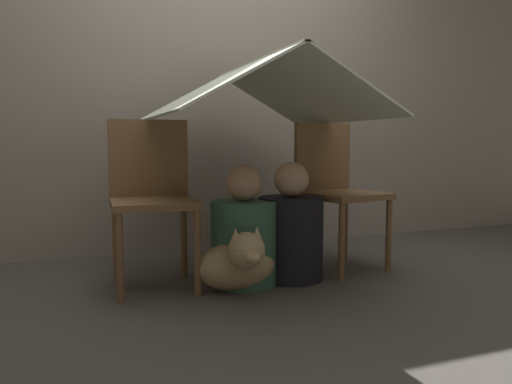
% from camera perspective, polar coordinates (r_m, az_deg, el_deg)
% --- Properties ---
extents(ground_plane, '(8.80, 8.80, 0.00)m').
position_cam_1_polar(ground_plane, '(2.70, 1.40, -10.71)').
color(ground_plane, '#47423D').
extents(wall_back, '(7.00, 0.05, 2.50)m').
position_cam_1_polar(wall_back, '(3.66, -5.34, 13.26)').
color(wall_back, gray).
rests_on(wall_back, ground_plane).
extents(chair_left, '(0.45, 0.45, 0.89)m').
position_cam_1_polar(chair_left, '(2.69, -11.80, -0.04)').
color(chair_left, brown).
rests_on(chair_left, ground_plane).
extents(chair_right, '(0.51, 0.51, 0.89)m').
position_cam_1_polar(chair_right, '(3.08, 9.10, 0.68)').
color(chair_right, brown).
rests_on(chair_right, ground_plane).
extents(sheet_canopy, '(1.14, 1.24, 0.32)m').
position_cam_1_polar(sheet_canopy, '(2.77, -0.00, 11.56)').
color(sheet_canopy, silver).
extents(person_front, '(0.36, 0.36, 0.65)m').
position_cam_1_polar(person_front, '(2.69, -1.39, -5.02)').
color(person_front, '#38664C').
rests_on(person_front, ground_plane).
extents(person_second, '(0.36, 0.36, 0.66)m').
position_cam_1_polar(person_second, '(2.80, 4.01, -4.53)').
color(person_second, black).
rests_on(person_second, ground_plane).
extents(dog, '(0.42, 0.41, 0.35)m').
position_cam_1_polar(dog, '(2.57, -2.03, -8.05)').
color(dog, tan).
rests_on(dog, ground_plane).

